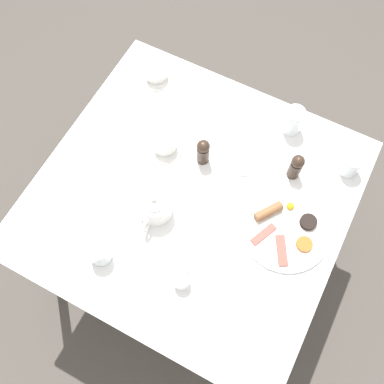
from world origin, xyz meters
TOP-DOWN VIEW (x-y plane):
  - ground_plane at (0.00, 0.00)m, footprint 8.00×8.00m
  - table at (0.00, 0.00)m, footprint 0.99×1.03m
  - breakfast_plate at (0.03, -0.33)m, footprint 0.30×0.30m
  - teapot_near at (-0.11, 0.08)m, footprint 0.19×0.11m
  - teacup_with_saucer_left at (0.12, 0.17)m, footprint 0.14×0.14m
  - teacup_with_saucer_right at (0.37, 0.35)m, footprint 0.14×0.14m
  - water_glass_tall at (0.40, -0.20)m, footprint 0.07×0.07m
  - water_glass_short at (-0.33, 0.16)m, footprint 0.07×0.07m
  - wine_glass_spare at (0.33, -0.44)m, footprint 0.07×0.07m
  - creamer_jug at (-0.28, -0.11)m, footprint 0.08×0.05m
  - pepper_grinder at (0.14, 0.03)m, footprint 0.04×0.04m
  - salt_grinder at (0.23, -0.27)m, footprint 0.04×0.04m
  - napkin_folded at (0.22, -0.10)m, footprint 0.19×0.17m
  - fork_by_plate at (-0.25, 0.32)m, footprint 0.17×0.03m
  - knife_by_plate at (-0.34, -0.36)m, footprint 0.09×0.20m
  - spoon_for_tea at (0.15, 0.38)m, footprint 0.10×0.14m

SIDE VIEW (x-z plane):
  - ground_plane at x=0.00m, z-range 0.00..0.00m
  - table at x=0.00m, z-range 0.29..1.02m
  - fork_by_plate at x=-0.25m, z-range 0.73..0.73m
  - spoon_for_tea at x=0.15m, z-range 0.73..0.73m
  - knife_by_plate at x=-0.34m, z-range 0.73..0.73m
  - napkin_folded at x=0.22m, z-range 0.73..0.73m
  - breakfast_plate at x=0.03m, z-range 0.71..0.76m
  - creamer_jug at x=-0.28m, z-range 0.73..0.78m
  - teacup_with_saucer_left at x=0.12m, z-range 0.72..0.79m
  - teacup_with_saucer_right at x=0.37m, z-range 0.72..0.79m
  - water_glass_short at x=-0.33m, z-range 0.73..0.80m
  - wine_glass_spare at x=0.33m, z-range 0.73..0.81m
  - teapot_near at x=-0.11m, z-range 0.71..0.83m
  - water_glass_tall at x=0.40m, z-range 0.73..0.83m
  - pepper_grinder at x=0.14m, z-range 0.73..0.84m
  - salt_grinder at x=0.23m, z-range 0.73..0.84m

